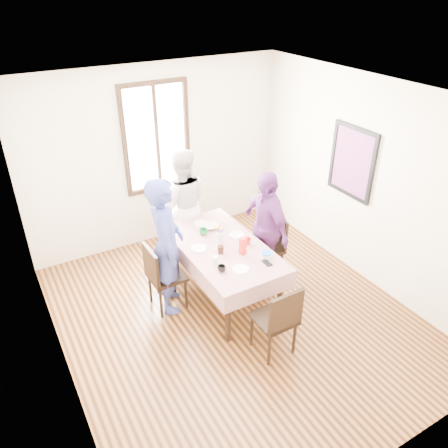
# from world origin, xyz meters

# --- Properties ---
(ground) EXTENTS (4.50, 4.50, 0.00)m
(ground) POSITION_xyz_m (0.00, 0.00, 0.00)
(ground) COLOR black
(ground) RESTS_ON ground
(back_wall) EXTENTS (4.00, 0.00, 4.00)m
(back_wall) POSITION_xyz_m (0.00, 2.25, 1.35)
(back_wall) COLOR beige
(back_wall) RESTS_ON ground
(right_wall) EXTENTS (0.00, 4.50, 4.50)m
(right_wall) POSITION_xyz_m (2.00, 0.00, 1.35)
(right_wall) COLOR beige
(right_wall) RESTS_ON ground
(window_frame) EXTENTS (1.02, 0.06, 1.62)m
(window_frame) POSITION_xyz_m (0.00, 2.23, 1.65)
(window_frame) COLOR black
(window_frame) RESTS_ON back_wall
(window_pane) EXTENTS (0.90, 0.02, 1.50)m
(window_pane) POSITION_xyz_m (0.00, 2.24, 1.65)
(window_pane) COLOR white
(window_pane) RESTS_ON back_wall
(art_poster) EXTENTS (0.04, 0.76, 0.96)m
(art_poster) POSITION_xyz_m (1.98, 0.30, 1.55)
(art_poster) COLOR red
(art_poster) RESTS_ON right_wall
(dining_table) EXTENTS (0.85, 1.66, 0.75)m
(dining_table) POSITION_xyz_m (0.07, 0.45, 0.38)
(dining_table) COLOR black
(dining_table) RESTS_ON ground
(tablecloth) EXTENTS (0.97, 1.78, 0.01)m
(tablecloth) POSITION_xyz_m (0.07, 0.45, 0.76)
(tablecloth) COLOR #5B000F
(tablecloth) RESTS_ON dining_table
(chair_left) EXTENTS (0.43, 0.43, 0.91)m
(chair_left) POSITION_xyz_m (-0.63, 0.61, 0.46)
(chair_left) COLOR black
(chair_left) RESTS_ON ground
(chair_right) EXTENTS (0.44, 0.44, 0.91)m
(chair_right) POSITION_xyz_m (0.78, 0.50, 0.46)
(chair_right) COLOR black
(chair_right) RESTS_ON ground
(chair_far) EXTENTS (0.44, 0.44, 0.91)m
(chair_far) POSITION_xyz_m (0.07, 1.59, 0.46)
(chair_far) COLOR black
(chair_far) RESTS_ON ground
(chair_near) EXTENTS (0.42, 0.42, 0.91)m
(chair_near) POSITION_xyz_m (0.07, -0.69, 0.46)
(chair_near) COLOR black
(chair_near) RESTS_ON ground
(person_left) EXTENTS (0.62, 0.75, 1.77)m
(person_left) POSITION_xyz_m (-0.61, 0.61, 0.89)
(person_left) COLOR #363F8C
(person_left) RESTS_ON ground
(person_far) EXTENTS (0.98, 0.87, 1.68)m
(person_far) POSITION_xyz_m (0.07, 1.57, 0.84)
(person_far) COLOR beige
(person_far) RESTS_ON ground
(person_right) EXTENTS (0.41, 0.94, 1.60)m
(person_right) POSITION_xyz_m (0.76, 0.50, 0.80)
(person_right) COLOR #6C3079
(person_right) RESTS_ON ground
(mug_black) EXTENTS (0.12, 0.12, 0.08)m
(mug_black) POSITION_xyz_m (-0.20, -0.02, 0.80)
(mug_black) COLOR black
(mug_black) RESTS_ON tablecloth
(mug_flag) EXTENTS (0.13, 0.13, 0.08)m
(mug_flag) POSITION_xyz_m (0.37, 0.32, 0.80)
(mug_flag) COLOR red
(mug_flag) RESTS_ON tablecloth
(mug_green) EXTENTS (0.13, 0.13, 0.08)m
(mug_green) POSITION_xyz_m (-0.00, 0.81, 0.80)
(mug_green) COLOR #0C7226
(mug_green) RESTS_ON tablecloth
(serving_bowl) EXTENTS (0.22, 0.22, 0.05)m
(serving_bowl) POSITION_xyz_m (0.16, 0.90, 0.79)
(serving_bowl) COLOR white
(serving_bowl) RESTS_ON tablecloth
(juice_carton) EXTENTS (0.07, 0.07, 0.22)m
(juice_carton) POSITION_xyz_m (0.20, 0.17, 0.87)
(juice_carton) COLOR red
(juice_carton) RESTS_ON tablecloth
(butter_tub) EXTENTS (0.12, 0.12, 0.06)m
(butter_tub) POSITION_xyz_m (0.41, -0.04, 0.79)
(butter_tub) COLOR white
(butter_tub) RESTS_ON tablecloth
(jam_jar) EXTENTS (0.07, 0.07, 0.10)m
(jam_jar) POSITION_xyz_m (-0.02, 0.31, 0.81)
(jam_jar) COLOR black
(jam_jar) RESTS_ON tablecloth
(drinking_glass) EXTENTS (0.06, 0.06, 0.09)m
(drinking_glass) POSITION_xyz_m (-0.19, 0.16, 0.81)
(drinking_glass) COLOR silver
(drinking_glass) RESTS_ON tablecloth
(smartphone) EXTENTS (0.07, 0.15, 0.01)m
(smartphone) POSITION_xyz_m (0.34, -0.15, 0.77)
(smartphone) COLOR black
(smartphone) RESTS_ON tablecloth
(flower_vase) EXTENTS (0.08, 0.08, 0.15)m
(flower_vase) POSITION_xyz_m (0.07, 0.51, 0.84)
(flower_vase) COLOR silver
(flower_vase) RESTS_ON tablecloth
(plate_left) EXTENTS (0.20, 0.20, 0.01)m
(plate_left) POSITION_xyz_m (-0.21, 0.54, 0.77)
(plate_left) COLOR white
(plate_left) RESTS_ON tablecloth
(plate_right) EXTENTS (0.20, 0.20, 0.01)m
(plate_right) POSITION_xyz_m (0.36, 0.57, 0.77)
(plate_right) COLOR white
(plate_right) RESTS_ON tablecloth
(plate_far) EXTENTS (0.20, 0.20, 0.01)m
(plate_far) POSITION_xyz_m (0.10, 1.07, 0.77)
(plate_far) COLOR white
(plate_far) RESTS_ON tablecloth
(plate_near) EXTENTS (0.20, 0.20, 0.01)m
(plate_near) POSITION_xyz_m (0.00, -0.10, 0.77)
(plate_near) COLOR white
(plate_near) RESTS_ON tablecloth
(butter_lid) EXTENTS (0.12, 0.12, 0.01)m
(butter_lid) POSITION_xyz_m (0.41, -0.04, 0.83)
(butter_lid) COLOR blue
(butter_lid) RESTS_ON butter_tub
(flower_bunch) EXTENTS (0.09, 0.09, 0.10)m
(flower_bunch) POSITION_xyz_m (0.07, 0.51, 0.96)
(flower_bunch) COLOR yellow
(flower_bunch) RESTS_ON flower_vase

